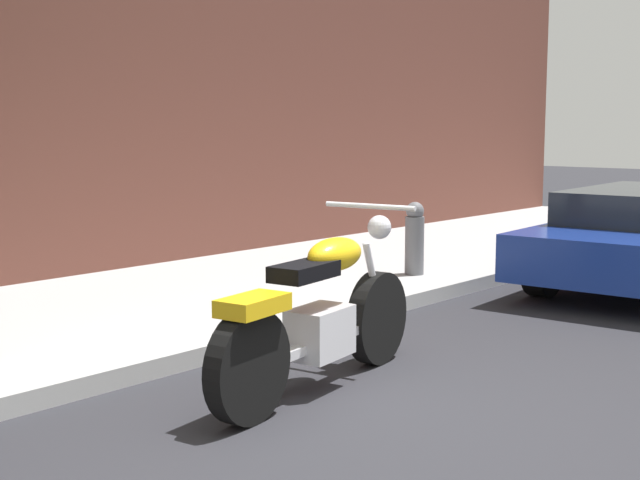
% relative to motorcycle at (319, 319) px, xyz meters
% --- Properties ---
extents(ground_plane, '(60.00, 60.00, 0.00)m').
position_rel_motorcycle_xyz_m(ground_plane, '(-0.37, -0.61, -0.47)').
color(ground_plane, '#28282D').
extents(sidewalk, '(23.50, 3.25, 0.14)m').
position_rel_motorcycle_xyz_m(sidewalk, '(-0.37, 2.61, -0.40)').
color(sidewalk, '#A8A8A8').
rests_on(sidewalk, ground).
extents(motorcycle, '(2.17, 0.70, 1.16)m').
position_rel_motorcycle_xyz_m(motorcycle, '(0.00, 0.00, 0.00)').
color(motorcycle, black).
rests_on(motorcycle, ground).
extents(fire_hydrant, '(0.20, 0.20, 0.91)m').
position_rel_motorcycle_xyz_m(fire_hydrant, '(3.35, 1.61, -0.01)').
color(fire_hydrant, slate).
rests_on(fire_hydrant, ground).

